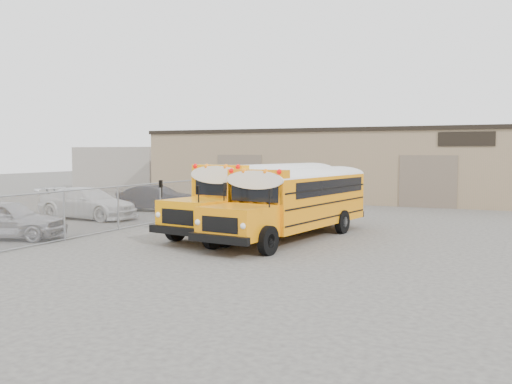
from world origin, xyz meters
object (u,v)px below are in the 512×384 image
at_px(car_dark, 157,198).
at_px(school_bus_left, 329,185).
at_px(tarp_bundle, 234,220).
at_px(school_bus_right, 353,189).
at_px(car_white, 87,203).
at_px(car_silver, 6,219).

bearing_deg(car_dark, school_bus_left, -95.57).
xyz_separation_m(tarp_bundle, car_dark, (-8.40, 7.19, -0.00)).
xyz_separation_m(school_bus_right, tarp_bundle, (-2.54, -6.80, -0.83)).
bearing_deg(school_bus_right, car_dark, 177.98).
bearing_deg(car_white, car_silver, -163.22).
height_order(car_silver, car_white, car_white).
xyz_separation_m(school_bus_right, car_white, (-11.89, -3.95, -0.78)).
distance_m(school_bus_left, car_white, 11.60).
xyz_separation_m(school_bus_left, car_dark, (-9.38, -0.88, -0.90)).
bearing_deg(school_bus_left, school_bus_right, -38.91).
bearing_deg(school_bus_left, tarp_bundle, -96.93).
height_order(school_bus_right, tarp_bundle, school_bus_right).
height_order(school_bus_right, car_silver, school_bus_right).
height_order(tarp_bundle, car_silver, car_silver).
xyz_separation_m(school_bus_right, car_silver, (-10.13, -10.25, -0.79)).
bearing_deg(car_white, school_bus_right, -70.47).
bearing_deg(school_bus_left, car_white, -153.21).
height_order(school_bus_right, car_white, school_bus_right).
height_order(school_bus_left, car_dark, school_bus_left).
relative_size(school_bus_left, car_dark, 2.30).
bearing_deg(car_white, school_bus_left, -62.06).
distance_m(tarp_bundle, car_silver, 8.33).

